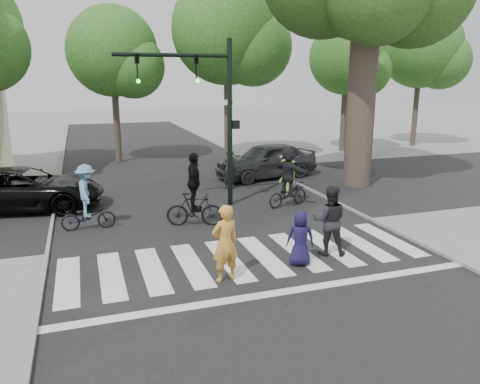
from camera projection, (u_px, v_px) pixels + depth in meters
The scene contains 21 objects.
ground at pixel (260, 272), 11.56m from camera, with size 120.00×120.00×0.00m, color gray.
road_stem at pixel (208, 216), 16.15m from camera, with size 10.00×70.00×0.01m, color black.
road_cross at pixel (188, 196), 18.90m from camera, with size 70.00×10.00×0.01m, color black.
curb_left at pixel (51, 230), 14.56m from camera, with size 0.10×70.00×0.10m, color gray.
curb_right at pixel (336, 203), 17.72m from camera, with size 0.10×70.00×0.10m, color gray.
crosswalk at pixel (251, 262), 12.16m from camera, with size 10.00×3.85×0.01m.
traffic_signal at pixel (207, 100), 16.42m from camera, with size 4.45×0.29×6.00m.
bg_tree_2 at pixel (118, 55), 24.88m from camera, with size 5.04×4.80×8.40m.
bg_tree_3 at pixel (233, 34), 25.26m from camera, with size 6.30×6.00×10.20m.
bg_tree_4 at pixel (351, 61), 28.84m from camera, with size 4.83×4.60×8.15m.
bg_tree_5 at pixel (426, 51), 31.08m from camera, with size 5.67×5.40×9.30m.
pedestrian_woman at pixel (225, 243), 10.87m from camera, with size 0.68×0.45×1.86m, color gold.
pedestrian_child at pixel (300, 238), 11.84m from camera, with size 0.70×0.46×1.44m, color #17133C.
pedestrian_adult at pixel (330, 220), 12.51m from camera, with size 0.93×0.72×1.91m, color black.
cyclist_left at pixel (87, 202), 14.57m from camera, with size 1.65×1.08×2.09m.
cyclist_mid at pixel (194, 196), 14.93m from camera, with size 1.90×1.20×2.39m.
cyclist_right at pixel (288, 180), 17.20m from camera, with size 1.85×1.71×2.21m.
car_suv at pixel (23, 189), 16.78m from camera, with size 2.55×5.53×1.54m, color black.
car_grey at pixel (267, 160), 22.12m from camera, with size 1.98×4.92×1.68m, color #2F3033.
bystander_hivis at pixel (288, 175), 19.19m from camera, with size 0.99×0.57×1.54m, color #92F836.
bystander_dark at pixel (229, 169), 19.90m from camera, with size 0.62×0.41×1.71m, color black.
Camera 1 is at (-3.93, -10.00, 4.71)m, focal length 35.00 mm.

